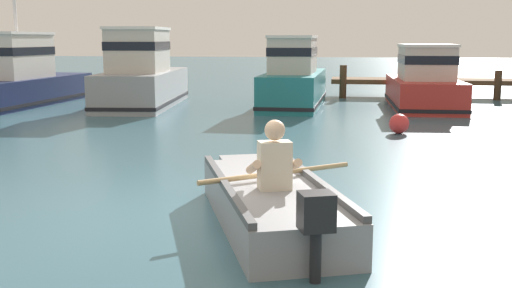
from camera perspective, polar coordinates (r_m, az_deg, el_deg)
The scene contains 8 objects.
ground_plane at distance 7.38m, azimuth -5.42°, elevation -6.19°, with size 120.00×120.00×0.00m, color #386070.
wooden_dock at distance 22.44m, azimuth 21.25°, elevation 5.42°, with size 10.96×1.64×1.16m.
rowboat_with_person at distance 6.80m, azimuth 1.31°, elevation -5.34°, with size 2.10×3.63×1.19m.
moored_boat_navy at distance 20.25m, azimuth -21.29°, elevation 5.74°, with size 2.28×5.64×3.67m.
moored_boat_grey at distance 18.72m, azimuth -10.62°, elevation 6.14°, with size 2.39×5.42×2.35m.
moored_boat_teal at distance 18.48m, azimuth 3.57°, elevation 5.99°, with size 1.74×5.25×2.11m.
moored_boat_red at distance 18.68m, azimuth 15.41°, elevation 5.40°, with size 1.94×4.78×1.87m.
mooring_buoy at distance 13.50m, azimuth 13.22°, elevation 1.85°, with size 0.43×0.43×0.43m, color red.
Camera 1 is at (1.72, -6.88, 2.03)m, focal length 42.84 mm.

